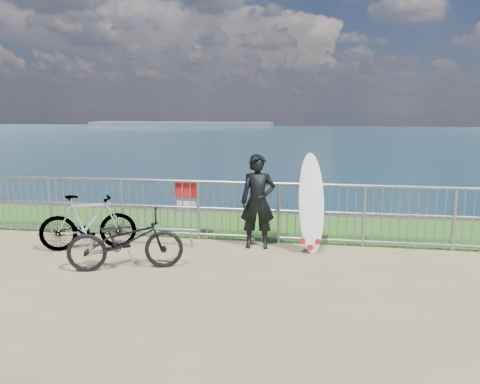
% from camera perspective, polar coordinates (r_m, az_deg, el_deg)
% --- Properties ---
extents(grass_strip, '(120.00, 120.00, 0.00)m').
position_cam_1_polar(grass_strip, '(9.82, -0.61, -4.06)').
color(grass_strip, '#29631B').
rests_on(grass_strip, ground).
extents(seascape, '(260.00, 260.00, 5.00)m').
position_cam_1_polar(seascape, '(160.83, -7.17, 8.02)').
color(seascape, brown).
rests_on(seascape, ground).
extents(railing, '(10.06, 0.10, 1.13)m').
position_cam_1_polar(railing, '(8.64, -1.81, -2.20)').
color(railing, gray).
rests_on(railing, ground).
extents(surfer, '(0.65, 0.47, 1.65)m').
position_cam_1_polar(surfer, '(8.16, 2.19, -1.18)').
color(surfer, black).
rests_on(surfer, ground).
extents(surfboard, '(0.54, 0.50, 1.70)m').
position_cam_1_polar(surfboard, '(8.01, 8.68, -1.83)').
color(surfboard, white).
rests_on(surfboard, ground).
extents(bicycle_near, '(1.84, 1.13, 0.91)m').
position_cam_1_polar(bicycle_near, '(7.35, -13.78, -5.76)').
color(bicycle_near, black).
rests_on(bicycle_near, ground).
extents(bicycle_far, '(1.68, 1.03, 0.98)m').
position_cam_1_polar(bicycle_far, '(8.52, -18.04, -3.53)').
color(bicycle_far, black).
rests_on(bicycle_far, ground).
extents(bike_rack, '(1.66, 0.05, 0.35)m').
position_cam_1_polar(bike_rack, '(8.52, -10.72, -4.60)').
color(bike_rack, gray).
rests_on(bike_rack, ground).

